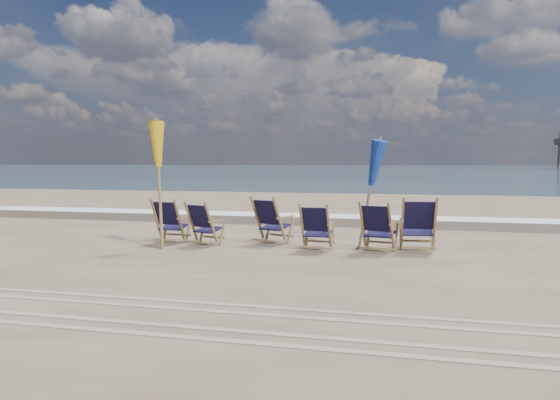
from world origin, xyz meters
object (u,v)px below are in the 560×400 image
at_px(beach_chair_1, 211,224).
at_px(umbrella_blue, 369,167).
at_px(beach_chair_3, 329,228).
at_px(beach_chair_4, 391,228).
at_px(umbrella_yellow, 159,151).
at_px(beach_chair_2, 279,221).
at_px(beach_chair_0, 179,221).
at_px(beach_chair_5, 435,225).

relative_size(beach_chair_1, umbrella_blue, 0.43).
xyz_separation_m(beach_chair_1, beach_chair_3, (2.28, -0.01, 0.00)).
xyz_separation_m(beach_chair_4, umbrella_blue, (-0.45, 0.55, 1.07)).
height_order(beach_chair_1, umbrella_yellow, umbrella_yellow).
relative_size(beach_chair_4, umbrella_yellow, 0.39).
relative_size(beach_chair_1, beach_chair_2, 0.91).
xyz_separation_m(beach_chair_0, beach_chair_4, (4.12, -0.09, 0.01)).
distance_m(beach_chair_1, beach_chair_4, 3.38).
distance_m(beach_chair_4, beach_chair_5, 0.82).
bearing_deg(beach_chair_4, beach_chair_1, 13.62).
relative_size(beach_chair_1, beach_chair_5, 0.87).
height_order(beach_chair_4, umbrella_blue, umbrella_blue).
xyz_separation_m(umbrella_yellow, umbrella_blue, (3.80, 1.01, -0.29)).
height_order(beach_chair_2, beach_chair_5, beach_chair_5).
distance_m(beach_chair_2, umbrella_blue, 2.01).
height_order(beach_chair_3, beach_chair_5, beach_chair_5).
relative_size(beach_chair_3, umbrella_yellow, 0.38).
distance_m(beach_chair_3, umbrella_yellow, 3.47).
bearing_deg(beach_chair_0, beach_chair_2, -166.49).
bearing_deg(beach_chair_5, umbrella_yellow, 3.11).
bearing_deg(beach_chair_2, umbrella_blue, -153.96).
bearing_deg(umbrella_yellow, beach_chair_1, 23.69).
distance_m(beach_chair_0, beach_chair_2, 1.99).
bearing_deg(beach_chair_0, beach_chair_5, -173.31).
distance_m(beach_chair_5, umbrella_yellow, 5.24).
distance_m(beach_chair_2, umbrella_yellow, 2.64).
relative_size(beach_chair_2, beach_chair_4, 1.04).
height_order(beach_chair_5, umbrella_blue, umbrella_blue).
height_order(beach_chair_0, beach_chair_4, beach_chair_4).
bearing_deg(umbrella_yellow, beach_chair_2, 22.26).
bearing_deg(beach_chair_3, beach_chair_2, -21.82).
bearing_deg(umbrella_blue, beach_chair_0, -172.80).
bearing_deg(umbrella_blue, beach_chair_5, -12.27).
height_order(umbrella_yellow, umbrella_blue, umbrella_yellow).
distance_m(beach_chair_0, beach_chair_4, 4.12).
xyz_separation_m(beach_chair_3, umbrella_yellow, (-3.15, -0.37, 1.39)).
xyz_separation_m(beach_chair_1, beach_chair_4, (3.38, 0.07, 0.03)).
xyz_separation_m(beach_chair_3, umbrella_blue, (0.65, 0.64, 1.10)).
bearing_deg(beach_chair_1, umbrella_yellow, 40.48).
relative_size(beach_chair_0, umbrella_blue, 0.45).
xyz_separation_m(beach_chair_1, umbrella_yellow, (-0.87, -0.38, 1.39)).
xyz_separation_m(beach_chair_3, beach_chair_5, (1.86, 0.37, 0.07)).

